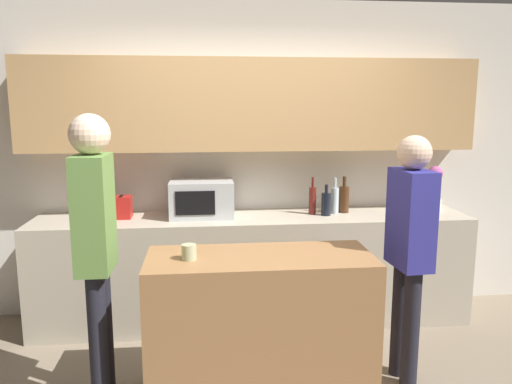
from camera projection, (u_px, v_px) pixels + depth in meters
name	position (u px, v px, depth m)	size (l,w,h in m)	color
back_wall	(250.00, 139.00, 4.30)	(6.40, 0.40, 2.70)	silver
back_counter	(253.00, 269.00, 4.22)	(3.60, 0.62, 0.91)	#B7AD99
kitchen_island	(260.00, 326.00, 3.12)	(1.38, 0.57, 0.92)	#996B42
microwave	(202.00, 198.00, 4.13)	(0.52, 0.39, 0.30)	#B7BABC
toaster	(115.00, 207.00, 4.07)	(0.26, 0.16, 0.18)	#B21E19
potted_plant	(434.00, 189.00, 4.33)	(0.14, 0.14, 0.40)	silver
bottle_0	(312.00, 200.00, 4.21)	(0.06, 0.06, 0.32)	maroon
bottle_1	(326.00, 204.00, 4.17)	(0.08, 0.08, 0.26)	black
bottle_2	(335.00, 200.00, 4.25)	(0.07, 0.07, 0.31)	silver
bottle_3	(344.00, 199.00, 4.28)	(0.09, 0.09, 0.31)	#472814
cup_0	(189.00, 252.00, 2.95)	(0.09, 0.09, 0.09)	#B4B990
person_left	(95.00, 235.00, 2.92)	(0.23, 0.34, 1.78)	black
person_center	(410.00, 239.00, 3.19)	(0.22, 0.35, 1.64)	black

